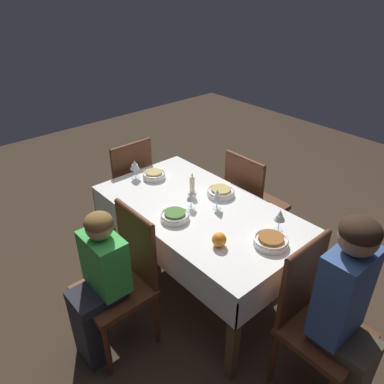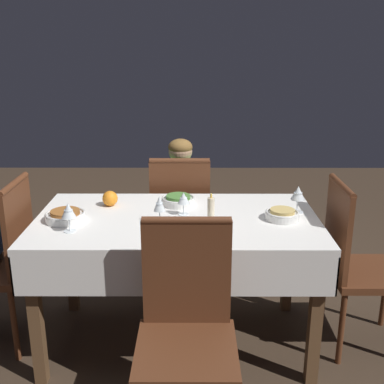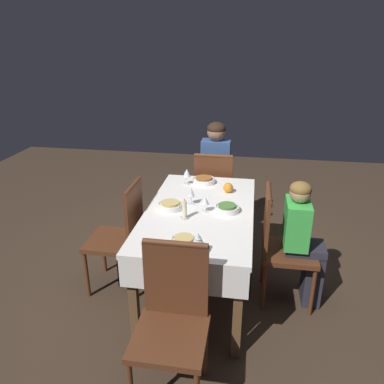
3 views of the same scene
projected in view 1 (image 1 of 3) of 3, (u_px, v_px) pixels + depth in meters
The scene contains 18 objects.
ground_plane at pixel (198, 288), 2.99m from camera, with size 8.00×8.00×0.00m, color #3D2D21.
dining_table at pixel (199, 219), 2.65m from camera, with size 1.52×0.84×0.77m.
chair_east at pixel (316, 316), 2.08m from camera, with size 0.42×0.42×0.97m.
chair_south at pixel (123, 276), 2.36m from camera, with size 0.42×0.42×0.97m.
chair_north at pixel (251, 201), 3.13m from camera, with size 0.42×0.42×0.97m.
chair_west at pixel (127, 185), 3.37m from camera, with size 0.42×0.42×0.97m.
person_adult_denim at pixel (348, 310), 1.90m from camera, with size 0.34×0.30×1.24m.
person_child_green at pixel (98, 283), 2.24m from camera, with size 0.30×0.33×1.05m.
bowl_east at pixel (271, 241), 2.24m from camera, with size 0.21×0.21×0.06m.
wine_glass_east at pixel (280, 216), 2.32m from camera, with size 0.07×0.07×0.15m.
bowl_south at pixel (175, 216), 2.47m from camera, with size 0.19×0.19×0.06m.
wine_glass_south at pixel (191, 197), 2.56m from camera, with size 0.06×0.06×0.13m.
bowl_north at pixel (221, 192), 2.74m from camera, with size 0.20×0.20×0.06m.
wine_glass_north at pixel (217, 195), 2.55m from camera, with size 0.06×0.06×0.15m.
bowl_west at pixel (154, 175), 2.97m from camera, with size 0.18×0.18×0.06m.
wine_glass_west at pixel (135, 165), 2.93m from camera, with size 0.08×0.08×0.15m.
candle_centerpiece at pixel (192, 186), 2.74m from camera, with size 0.07×0.07×0.17m.
orange_fruit at pixel (219, 240), 2.22m from camera, with size 0.09×0.09×0.09m, color orange.
Camera 1 is at (1.61, -1.48, 2.18)m, focal length 35.00 mm.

